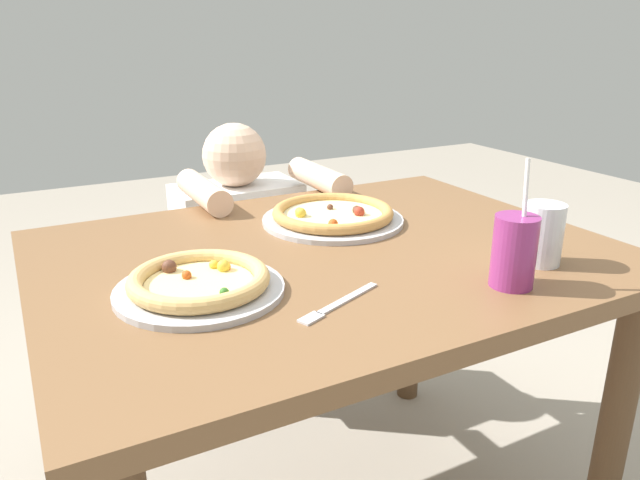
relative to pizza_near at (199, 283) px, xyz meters
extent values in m
cube|color=brown|center=(0.31, 0.09, -0.04)|extent=(1.20, 0.91, 0.04)
cylinder|color=brown|center=(0.83, -0.29, -0.41)|extent=(0.07, 0.07, 0.71)
cylinder|color=brown|center=(-0.21, 0.46, -0.41)|extent=(0.07, 0.07, 0.71)
cylinder|color=brown|center=(0.83, 0.46, -0.41)|extent=(0.07, 0.07, 0.71)
cylinder|color=#B7B7BC|center=(0.00, 0.00, -0.01)|extent=(0.30, 0.30, 0.01)
cylinder|color=#EFD68C|center=(0.00, 0.00, 0.00)|extent=(0.19, 0.19, 0.01)
torus|color=tan|center=(0.00, 0.00, 0.01)|extent=(0.25, 0.25, 0.03)
sphere|color=#2D6623|center=(0.02, -0.08, 0.01)|extent=(0.02, 0.02, 0.02)
sphere|color=#BF4C19|center=(0.06, 0.03, 0.01)|extent=(0.02, 0.02, 0.02)
sphere|color=brown|center=(-0.03, 0.07, 0.01)|extent=(0.03, 0.03, 0.03)
sphere|color=gold|center=(0.06, 0.03, 0.01)|extent=(0.02, 0.02, 0.02)
sphere|color=#BF4C19|center=(-0.02, 0.03, 0.01)|extent=(0.02, 0.02, 0.02)
sphere|color=gold|center=(0.04, 0.05, 0.01)|extent=(0.02, 0.02, 0.02)
cylinder|color=#B7B7BC|center=(0.41, 0.25, -0.01)|extent=(0.34, 0.34, 0.01)
cylinder|color=beige|center=(0.41, 0.25, 0.00)|extent=(0.24, 0.24, 0.01)
torus|color=#C68C47|center=(0.41, 0.25, 0.01)|extent=(0.30, 0.30, 0.03)
sphere|color=gold|center=(0.34, 0.29, 0.01)|extent=(0.02, 0.02, 0.02)
sphere|color=brown|center=(0.47, 0.23, 0.01)|extent=(0.02, 0.02, 0.02)
sphere|color=gold|center=(0.33, 0.27, 0.01)|extent=(0.03, 0.03, 0.03)
sphere|color=maroon|center=(0.47, 0.21, 0.01)|extent=(0.03, 0.03, 0.03)
sphere|color=#BF4C19|center=(0.36, 0.16, 0.01)|extent=(0.02, 0.02, 0.02)
sphere|color=brown|center=(0.43, 0.29, 0.01)|extent=(0.02, 0.02, 0.02)
cylinder|color=#8C2D72|center=(0.52, -0.24, 0.05)|extent=(0.08, 0.08, 0.13)
cylinder|color=white|center=(0.53, -0.24, 0.16)|extent=(0.02, 0.02, 0.12)
cylinder|color=silver|center=(0.65, -0.18, 0.04)|extent=(0.08, 0.08, 0.12)
cube|color=white|center=(0.65, -0.19, 0.08)|extent=(0.03, 0.03, 0.02)
cube|color=white|center=(0.65, -0.17, 0.09)|extent=(0.03, 0.03, 0.03)
cube|color=silver|center=(0.22, -0.15, -0.02)|extent=(0.15, 0.07, 0.00)
cube|color=silver|center=(0.13, -0.19, -0.02)|extent=(0.05, 0.04, 0.00)
cylinder|color=#333847|center=(0.36, 0.78, -0.54)|extent=(0.31, 0.31, 0.45)
cube|color=white|center=(0.36, 0.78, -0.18)|extent=(0.39, 0.22, 0.28)
sphere|color=beige|center=(0.36, 0.78, 0.06)|extent=(0.20, 0.20, 0.20)
cylinder|color=beige|center=(0.18, 0.55, 0.02)|extent=(0.07, 0.28, 0.07)
cylinder|color=beige|center=(0.54, 0.55, 0.02)|extent=(0.07, 0.28, 0.07)
camera|label=1|loc=(-0.27, -0.97, 0.43)|focal=33.64mm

